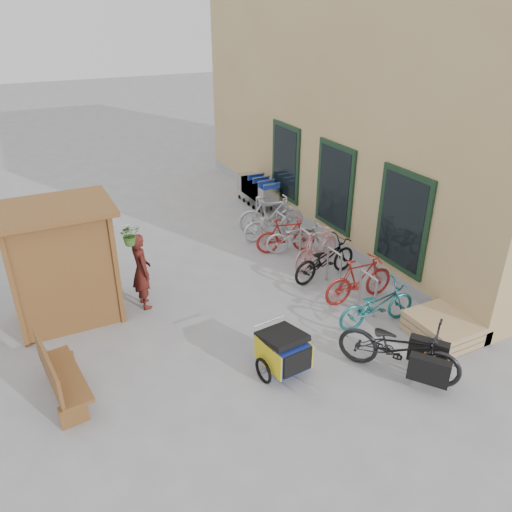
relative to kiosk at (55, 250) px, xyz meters
name	(u,v)px	position (x,y,z in m)	size (l,w,h in m)	color
ground	(268,340)	(3.28, -2.47, -1.55)	(80.00, 80.00, 0.00)	#9A9A9D
building	(398,92)	(9.77, 2.03, 1.94)	(6.07, 13.00, 7.00)	tan
kiosk	(55,250)	(0.00, 0.00, 0.00)	(2.49, 1.65, 2.40)	brown
bike_rack	(306,244)	(5.58, -0.07, -1.04)	(0.05, 5.35, 0.86)	#A5A8AD
pallet_stack	(442,328)	(6.28, -3.87, -1.34)	(1.00, 1.20, 0.40)	tan
bench	(59,375)	(-0.40, -2.42, -1.04)	(0.65, 1.62, 1.00)	brown
shopping_carts	(257,188)	(6.28, 3.92, -0.95)	(0.58, 1.94, 1.03)	silver
child_trailer	(283,350)	(3.07, -3.41, -1.08)	(0.90, 1.48, 0.86)	navy
cargo_bike	(401,348)	(4.82, -4.32, -1.01)	(1.81, 2.10, 1.09)	black
person_kiosk	(141,271)	(1.53, -0.21, -0.73)	(0.60, 0.40, 1.65)	maroon
bike_0	(377,305)	(5.44, -2.95, -1.10)	(0.59, 1.70, 0.90)	#1D6E74
bike_1	(359,279)	(5.68, -2.05, -1.05)	(0.47, 1.67, 1.00)	maroon
bike_2	(325,259)	(5.59, -0.88, -1.08)	(0.62, 1.79, 0.94)	black
bike_3	(317,248)	(5.73, -0.32, -1.07)	(0.45, 1.61, 0.97)	pink
bike_4	(298,237)	(5.72, 0.51, -1.12)	(0.58, 1.66, 0.87)	#BBBCC0
bike_5	(286,235)	(5.46, 0.68, -1.09)	(0.44, 1.55, 0.93)	maroon
bike_6	(271,222)	(5.54, 1.62, -1.10)	(0.60, 1.71, 0.90)	#BBBCC0
bike_7	(271,214)	(5.69, 1.93, -1.01)	(0.51, 1.81, 1.09)	#BBBCC0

